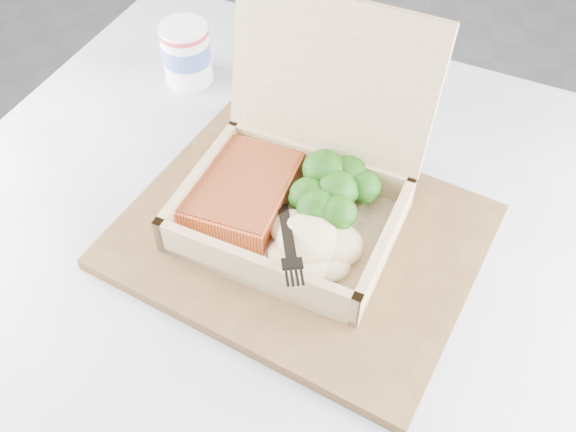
% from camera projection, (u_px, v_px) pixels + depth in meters
% --- Properties ---
extents(cafe_table, '(0.98, 0.98, 0.74)m').
position_uv_depth(cafe_table, '(275.00, 336.00, 0.83)').
color(cafe_table, black).
rests_on(cafe_table, floor).
extents(serving_tray, '(0.44, 0.39, 0.02)m').
position_uv_depth(serving_tray, '(300.00, 237.00, 0.69)').
color(serving_tray, brown).
rests_on(serving_tray, cafe_table).
extents(takeout_container, '(0.26, 0.26, 0.21)m').
position_uv_depth(takeout_container, '(303.00, 173.00, 0.67)').
color(takeout_container, tan).
rests_on(takeout_container, serving_tray).
extents(salmon_fillet, '(0.12, 0.14, 0.03)m').
position_uv_depth(salmon_fillet, '(242.00, 190.00, 0.69)').
color(salmon_fillet, orange).
rests_on(salmon_fillet, takeout_container).
extents(broccoli_pile, '(0.11, 0.11, 0.04)m').
position_uv_depth(broccoli_pile, '(337.00, 196.00, 0.68)').
color(broccoli_pile, '#246717').
rests_on(broccoli_pile, takeout_container).
extents(mashed_potatoes, '(0.11, 0.09, 0.04)m').
position_uv_depth(mashed_potatoes, '(308.00, 240.00, 0.64)').
color(mashed_potatoes, beige).
rests_on(mashed_potatoes, takeout_container).
extents(plastic_fork, '(0.06, 0.14, 0.03)m').
position_uv_depth(plastic_fork, '(285.00, 216.00, 0.64)').
color(plastic_fork, black).
rests_on(plastic_fork, mashed_potatoes).
extents(paper_cup, '(0.07, 0.07, 0.08)m').
position_uv_depth(paper_cup, '(186.00, 52.00, 0.84)').
color(paper_cup, white).
rests_on(paper_cup, cafe_table).
extents(receipt, '(0.09, 0.15, 0.00)m').
position_uv_depth(receipt, '(384.00, 130.00, 0.81)').
color(receipt, white).
rests_on(receipt, cafe_table).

